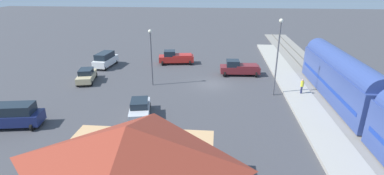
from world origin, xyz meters
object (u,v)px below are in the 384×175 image
(pedestrian_on_platform, at_px, (302,85))
(sedan_silver, at_px, (140,108))
(passenger_train, at_px, (384,111))
(suv_white, at_px, (105,59))
(pickup_maroon, at_px, (239,68))
(light_pole_near_platform, at_px, (278,49))
(sedan_tan, at_px, (86,75))
(pickup_red, at_px, (176,57))
(suv_navy, at_px, (14,115))
(station_building, at_px, (130,170))
(light_pole_lot_center, at_px, (151,51))

(pedestrian_on_platform, relative_size, sedan_silver, 0.36)
(passenger_train, distance_m, suv_white, 35.94)
(sedan_silver, bearing_deg, pickup_maroon, -126.96)
(suv_white, distance_m, pickup_maroon, 20.20)
(light_pole_near_platform, bearing_deg, suv_white, -21.54)
(pedestrian_on_platform, bearing_deg, sedan_tan, -5.06)
(pickup_red, bearing_deg, suv_navy, 61.88)
(passenger_train, xyz_separation_m, sedan_tan, (30.37, -12.15, -1.98))
(suv_navy, xyz_separation_m, light_pole_near_platform, (-24.85, -9.92, 4.27))
(pickup_red, xyz_separation_m, pickup_maroon, (-9.63, 4.81, 0.00))
(pickup_red, bearing_deg, light_pole_near_platform, 137.99)
(pedestrian_on_platform, relative_size, pickup_maroon, 0.31)
(suv_white, bearing_deg, pedestrian_on_platform, 160.95)
(station_building, xyz_separation_m, light_pole_near_platform, (-11.20, -19.04, 2.46))
(sedan_silver, bearing_deg, station_building, 103.00)
(station_building, relative_size, suv_navy, 1.90)
(suv_navy, height_order, sedan_silver, suv_navy)
(pickup_maroon, xyz_separation_m, light_pole_near_platform, (-3.56, 7.08, 4.39))
(sedan_silver, bearing_deg, sedan_tan, -44.14)
(light_pole_lot_center, bearing_deg, passenger_train, 151.45)
(suv_white, xyz_separation_m, pickup_red, (-10.44, -2.55, -0.12))
(passenger_train, bearing_deg, light_pole_near_platform, -54.96)
(station_building, xyz_separation_m, suv_white, (12.44, -28.37, -1.81))
(suv_navy, xyz_separation_m, suv_white, (-1.21, -19.25, 0.00))
(suv_white, distance_m, pickup_red, 10.75)
(pedestrian_on_platform, bearing_deg, suv_white, -19.05)
(sedan_silver, height_order, sedan_tan, same)
(pedestrian_on_platform, xyz_separation_m, sedan_silver, (17.16, 6.90, -0.40))
(pickup_maroon, distance_m, light_pole_near_platform, 9.06)
(suv_white, bearing_deg, pickup_red, -166.27)
(light_pole_near_platform, xyz_separation_m, light_pole_lot_center, (14.72, -2.01, -0.92))
(sedan_silver, height_order, light_pole_lot_center, light_pole_lot_center)
(pedestrian_on_platform, bearing_deg, sedan_silver, 21.92)
(light_pole_lot_center, bearing_deg, pickup_red, -98.78)
(light_pole_lot_center, bearing_deg, light_pole_near_platform, 172.22)
(sedan_tan, height_order, light_pole_near_platform, light_pole_near_platform)
(suv_navy, relative_size, light_pole_lot_center, 0.73)
(sedan_silver, height_order, pickup_maroon, pickup_maroon)
(station_building, relative_size, sedan_tan, 2.05)
(passenger_train, xyz_separation_m, suv_white, (30.44, -19.03, -1.71))
(station_building, xyz_separation_m, pickup_red, (1.99, -30.92, -1.93))
(suv_navy, distance_m, pickup_maroon, 27.23)
(suv_white, height_order, sedan_tan, suv_white)
(suv_white, xyz_separation_m, sedan_silver, (-9.62, 16.15, -0.27))
(pedestrian_on_platform, relative_size, light_pole_near_platform, 0.20)
(pickup_maroon, height_order, light_pole_near_platform, light_pole_near_platform)
(light_pole_near_platform, bearing_deg, suv_navy, 21.76)
(sedan_silver, xyz_separation_m, pickup_maroon, (-10.46, -13.90, 0.15))
(sedan_silver, bearing_deg, pickup_red, -92.53)
(pedestrian_on_platform, height_order, sedan_silver, pedestrian_on_platform)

